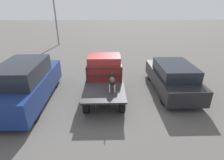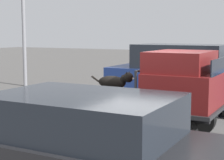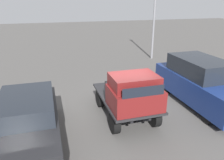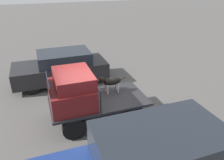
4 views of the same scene
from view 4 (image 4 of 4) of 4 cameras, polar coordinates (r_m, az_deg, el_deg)
The scene contains 6 objects.
ground_plane at distance 8.28m, azimuth -3.39°, elevation -9.93°, with size 80.00×80.00×0.00m, color #514F4C.
flatbed_truck at distance 7.96m, azimuth -3.50°, elevation -6.52°, with size 3.41×1.85×0.83m.
truck_cab at distance 7.40m, azimuth -10.48°, elevation -2.47°, with size 1.42×1.73×1.16m.
truck_headboard at distance 7.54m, azimuth -4.89°, elevation -1.79°, with size 0.04×1.73×0.79m.
dog at distance 8.06m, azimuth -0.56°, elevation -0.36°, with size 1.10×0.29×0.72m.
parked_sedan at distance 10.88m, azimuth -13.04°, elevation 3.25°, with size 4.42×1.85×1.57m.
Camera 4 is at (1.81, 6.50, 4.80)m, focal length 35.00 mm.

